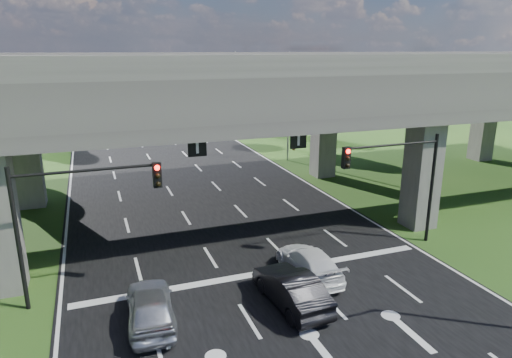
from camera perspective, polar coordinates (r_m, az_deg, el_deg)
ground at (r=19.22m, az=4.45°, el=-16.30°), size 160.00×160.00×0.00m
road at (r=27.63m, az=-4.21°, el=-5.81°), size 18.00×120.00×0.03m
overpass at (r=27.69m, az=-5.72°, el=11.07°), size 80.00×15.00×10.00m
signal_right at (r=24.54m, az=17.59°, el=0.91°), size 5.76×0.54×6.00m
signal_left at (r=19.63m, az=-21.78°, el=-3.19°), size 5.76×0.54×6.00m
streetlight_far at (r=42.52m, az=3.61°, el=10.00°), size 3.38×0.25×10.00m
streetlight_beyond at (r=57.47m, az=-2.94°, el=11.55°), size 3.38×0.25×10.00m
tree_left_far at (r=57.26m, az=-26.49°, el=9.21°), size 4.80×4.80×8.32m
tree_right_near at (r=47.50m, az=4.91°, el=8.95°), size 4.20×4.20×7.28m
tree_right_mid at (r=56.00m, az=4.24°, el=9.70°), size 3.91×3.90×6.76m
tree_right_far at (r=61.94m, az=-2.29°, el=10.92°), size 4.50×4.50×7.80m
car_silver at (r=18.56m, az=-13.05°, el=-15.17°), size 2.05×4.48×1.49m
car_dark at (r=19.30m, az=4.39°, el=-13.48°), size 1.88×4.60×1.48m
car_white at (r=21.64m, az=6.64°, el=-10.34°), size 1.92×4.59×1.32m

